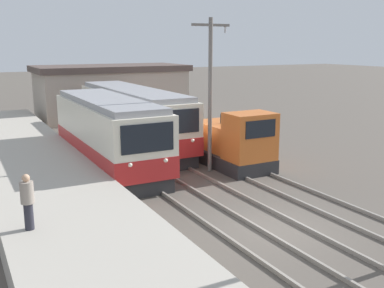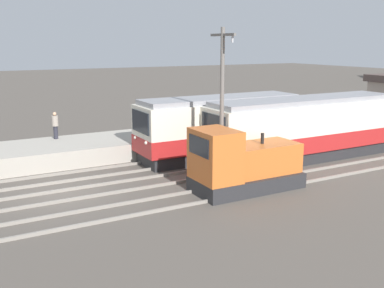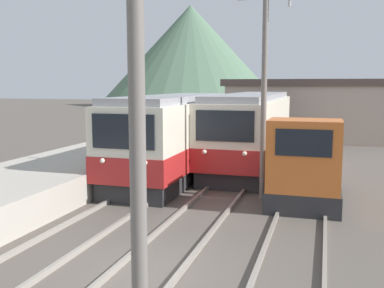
# 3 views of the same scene
# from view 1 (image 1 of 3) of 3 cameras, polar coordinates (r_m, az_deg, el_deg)

# --- Properties ---
(ground_plane) EXTENTS (200.00, 200.00, 0.00)m
(ground_plane) POSITION_cam_1_polar(r_m,az_deg,el_deg) (15.93, 10.31, -10.56)
(ground_plane) COLOR #564F47
(platform_left) EXTENTS (4.50, 54.00, 1.03)m
(platform_left) POSITION_cam_1_polar(r_m,az_deg,el_deg) (13.08, -12.31, -13.51)
(platform_left) COLOR #ADA599
(platform_left) RESTS_ON ground
(track_left) EXTENTS (1.54, 60.00, 0.14)m
(track_left) POSITION_cam_1_polar(r_m,az_deg,el_deg) (14.55, 2.05, -12.37)
(track_left) COLOR gray
(track_left) RESTS_ON ground
(track_center) EXTENTS (1.54, 60.00, 0.14)m
(track_center) POSITION_cam_1_polar(r_m,az_deg,el_deg) (16.02, 10.89, -10.17)
(track_center) COLOR gray
(track_center) RESTS_ON ground
(track_right) EXTENTS (1.54, 60.00, 0.14)m
(track_right) POSITION_cam_1_polar(r_m,az_deg,el_deg) (17.96, 18.44, -8.08)
(track_right) COLOR gray
(track_right) RESTS_ON ground
(commuter_train_left) EXTENTS (2.84, 10.33, 3.63)m
(commuter_train_left) POSITION_cam_1_polar(r_m,az_deg,el_deg) (22.79, -10.54, 0.92)
(commuter_train_left) COLOR #28282B
(commuter_train_left) RESTS_ON ground
(commuter_train_center) EXTENTS (2.84, 12.63, 3.64)m
(commuter_train_center) POSITION_cam_1_polar(r_m,az_deg,el_deg) (27.45, -7.55, 2.98)
(commuter_train_center) COLOR #28282B
(commuter_train_center) RESTS_ON ground
(shunting_locomotive) EXTENTS (2.40, 5.21, 3.00)m
(shunting_locomotive) POSITION_cam_1_polar(r_m,az_deg,el_deg) (23.15, 5.22, 0.04)
(shunting_locomotive) COLOR #28282B
(shunting_locomotive) RESTS_ON ground
(catenary_mast_mid) EXTENTS (2.00, 0.20, 7.43)m
(catenary_mast_mid) POSITION_cam_1_polar(r_m,az_deg,el_deg) (21.76, 2.34, 6.84)
(catenary_mast_mid) COLOR slate
(catenary_mast_mid) RESTS_ON ground
(person_on_platform) EXTENTS (0.38, 0.38, 1.64)m
(person_on_platform) POSITION_cam_1_polar(r_m,az_deg,el_deg) (13.55, -20.16, -6.66)
(person_on_platform) COLOR #282833
(person_on_platform) RESTS_ON platform_left
(station_building) EXTENTS (12.60, 6.30, 4.47)m
(station_building) POSITION_cam_1_polar(r_m,az_deg,el_deg) (39.49, -10.23, 6.61)
(station_building) COLOR #AD9E8E
(station_building) RESTS_ON ground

